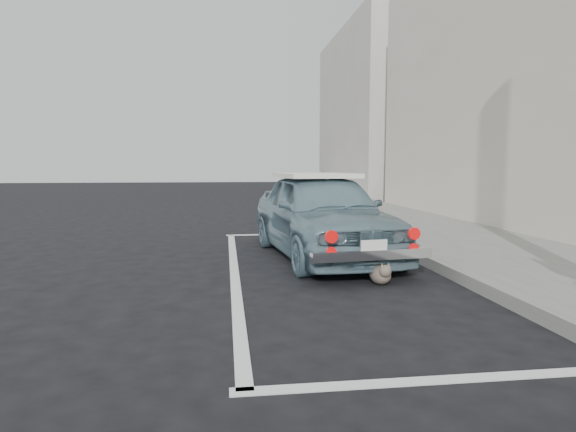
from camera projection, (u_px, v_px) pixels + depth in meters
name	position (u px, v px, depth m)	size (l,w,h in m)	color
ground	(361.00, 355.00, 3.66)	(80.00, 80.00, 0.00)	black
sidewalk	(564.00, 274.00, 6.04)	(2.80, 40.00, 0.15)	slate
building_far	(374.00, 114.00, 23.79)	(3.50, 10.00, 8.00)	#B6AEA5
pline_rear	(453.00, 379.00, 3.23)	(3.00, 0.12, 0.01)	silver
pline_front	(298.00, 234.00, 10.14)	(3.00, 0.12, 0.01)	silver
pline_side	(234.00, 272.00, 6.51)	(0.12, 7.00, 0.01)	silver
retro_coupe	(322.00, 214.00, 7.56)	(2.05, 4.14, 1.35)	#6C8E9B
cat	(381.00, 273.00, 5.82)	(0.26, 0.56, 0.30)	brown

